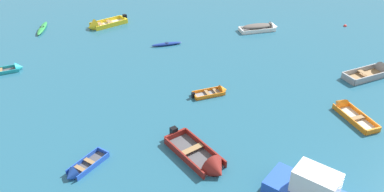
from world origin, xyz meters
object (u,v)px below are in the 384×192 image
(rowboat_blue_midfield_left, at_px, (80,170))
(rowboat_white_far_left, at_px, (264,27))
(rowboat_orange_foreground_center, at_px, (346,109))
(kayak_deep_blue_cluster_outer, at_px, (168,44))
(rowboat_grey_near_camera, at_px, (378,72))
(mooring_buoy_outer_edge, at_px, (346,26))
(kayak_green_back_row_center, at_px, (43,28))
(rowboat_yellow_center, at_px, (101,25))
(rowboat_turquoise_near_right, at_px, (14,69))
(rowboat_orange_distant_center, at_px, (218,92))
(rowboat_maroon_outer_left, at_px, (207,163))

(rowboat_blue_midfield_left, xyz_separation_m, rowboat_white_far_left, (13.72, 21.39, 0.16))
(rowboat_orange_foreground_center, bearing_deg, kayak_deep_blue_cluster_outer, 139.31)
(rowboat_blue_midfield_left, relative_size, rowboat_grey_near_camera, 0.61)
(rowboat_white_far_left, bearing_deg, rowboat_grey_near_camera, -51.20)
(mooring_buoy_outer_edge, bearing_deg, kayak_green_back_row_center, -178.20)
(kayak_green_back_row_center, xyz_separation_m, rowboat_yellow_center, (5.84, 0.67, 0.05))
(rowboat_white_far_left, distance_m, rowboat_turquoise_near_right, 24.09)
(rowboat_turquoise_near_right, xyz_separation_m, mooring_buoy_outer_edge, (31.22, 10.11, -0.13))
(rowboat_orange_foreground_center, distance_m, kayak_green_back_row_center, 30.37)
(rowboat_grey_near_camera, bearing_deg, rowboat_turquoise_near_right, 178.78)
(kayak_green_back_row_center, height_order, rowboat_orange_distant_center, rowboat_orange_distant_center)
(rowboat_orange_foreground_center, distance_m, rowboat_maroon_outer_left, 11.40)
(rowboat_maroon_outer_left, bearing_deg, rowboat_blue_midfield_left, -175.34)
(rowboat_orange_foreground_center, distance_m, rowboat_orange_distant_center, 9.17)
(rowboat_blue_midfield_left, distance_m, kayak_green_back_row_center, 23.37)
(rowboat_maroon_outer_left, xyz_separation_m, rowboat_orange_distant_center, (1.06, 8.11, -0.09))
(rowboat_grey_near_camera, distance_m, rowboat_turquoise_near_right, 30.11)
(kayak_green_back_row_center, distance_m, mooring_buoy_outer_edge, 31.82)
(rowboat_turquoise_near_right, xyz_separation_m, rowboat_orange_distant_center, (16.85, -3.69, -0.00))
(rowboat_grey_near_camera, xyz_separation_m, rowboat_turquoise_near_right, (-30.11, 0.64, -0.10))
(rowboat_maroon_outer_left, bearing_deg, rowboat_orange_distant_center, 82.54)
(rowboat_orange_distant_center, bearing_deg, kayak_green_back_row_center, 143.70)
(rowboat_grey_near_camera, height_order, rowboat_maroon_outer_left, rowboat_maroon_outer_left)
(rowboat_orange_distant_center, bearing_deg, rowboat_maroon_outer_left, -97.46)
(rowboat_yellow_center, bearing_deg, kayak_deep_blue_cluster_outer, -32.42)
(mooring_buoy_outer_edge, bearing_deg, rowboat_yellow_center, -179.27)
(rowboat_blue_midfield_left, height_order, kayak_deep_blue_cluster_outer, rowboat_blue_midfield_left)
(rowboat_grey_near_camera, bearing_deg, kayak_green_back_row_center, 162.37)
(rowboat_blue_midfield_left, xyz_separation_m, rowboat_orange_distant_center, (8.22, 8.69, -0.02))
(rowboat_yellow_center, bearing_deg, rowboat_turquoise_near_right, -118.29)
(rowboat_orange_foreground_center, bearing_deg, rowboat_yellow_center, 142.06)
(rowboat_grey_near_camera, relative_size, kayak_green_back_row_center, 1.26)
(rowboat_white_far_left, bearing_deg, rowboat_orange_distant_center, -113.41)
(kayak_deep_blue_cluster_outer, relative_size, rowboat_turquoise_near_right, 0.95)
(mooring_buoy_outer_edge, bearing_deg, rowboat_white_far_left, -172.96)
(rowboat_blue_midfield_left, distance_m, rowboat_orange_distant_center, 11.96)
(rowboat_blue_midfield_left, relative_size, rowboat_orange_distant_center, 1.00)
(rowboat_blue_midfield_left, distance_m, rowboat_turquoise_near_right, 15.09)
(rowboat_blue_midfield_left, height_order, rowboat_turquoise_near_right, rowboat_turquoise_near_right)
(kayak_green_back_row_center, relative_size, rowboat_yellow_center, 0.87)
(rowboat_grey_near_camera, distance_m, rowboat_orange_foreground_center, 7.06)
(rowboat_orange_foreground_center, bearing_deg, rowboat_orange_distant_center, 164.49)
(rowboat_yellow_center, bearing_deg, rowboat_maroon_outer_left, -64.00)
(kayak_deep_blue_cluster_outer, height_order, rowboat_yellow_center, rowboat_yellow_center)
(mooring_buoy_outer_edge, bearing_deg, rowboat_grey_near_camera, -95.93)
(rowboat_maroon_outer_left, bearing_deg, kayak_green_back_row_center, 128.05)
(rowboat_grey_near_camera, bearing_deg, rowboat_maroon_outer_left, -142.08)
(rowboat_turquoise_near_right, height_order, mooring_buoy_outer_edge, rowboat_turquoise_near_right)
(rowboat_blue_midfield_left, relative_size, kayak_deep_blue_cluster_outer, 0.97)
(rowboat_orange_distant_center, bearing_deg, rowboat_blue_midfield_left, -133.41)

